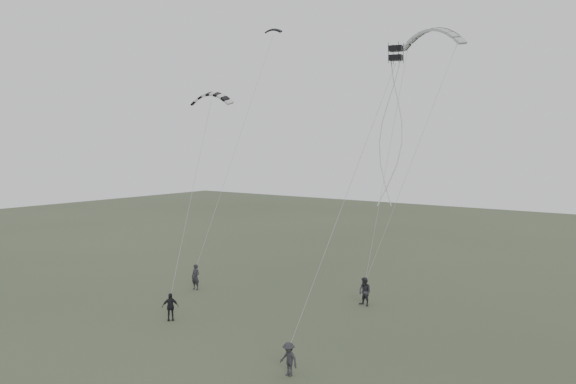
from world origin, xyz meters
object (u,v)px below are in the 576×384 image
Objects in this scene: flyer_far at (289,359)px; kite_box at (396,53)px; flyer_right at (365,292)px; flyer_center at (170,307)px; kite_pale_large at (432,30)px; flyer_left at (196,277)px; kite_striped at (211,94)px; kite_dark_small at (273,30)px.

kite_box is at bearing 79.13° from flyer_far.
kite_box is at bearing -37.24° from flyer_right.
kite_pale_large is (9.98, 13.84, 16.86)m from flyer_center.
kite_striped is at bearing -25.12° from flyer_left.
flyer_center is 23.99m from kite_pale_large.
flyer_center is (-7.70, -9.32, -0.10)m from flyer_right.
kite_dark_small reaches higher than flyer_left.
flyer_right is 12.09m from flyer_center.
kite_dark_small reaches higher than flyer_right.
kite_box is at bearing -31.83° from flyer_center.
kite_box reaches higher than flyer_right.
flyer_far is 1.15× the size of kite_dark_small.
flyer_right is at bearing 2.11° from flyer_center.
flyer_right is at bearing 5.68° from kite_striped.
kite_dark_small reaches higher than flyer_far.
flyer_right reaches higher than flyer_left.
kite_box reaches higher than flyer_far.
kite_pale_large reaches higher than kite_box.
flyer_far is at bearing -125.18° from kite_box.
flyer_far is 0.54× the size of kite_striped.
flyer_right is at bearing 110.55° from flyer_far.
kite_striped is at bearing 156.09° from flyer_far.
flyer_right is (11.60, 3.45, 0.01)m from flyer_left.
flyer_left is at bearing 158.23° from flyer_far.
flyer_left reaches higher than flyer_center.
flyer_right is 21.22m from kite_dark_small.
flyer_left is at bearing 140.43° from kite_striped.
kite_dark_small is at bearing -174.48° from kite_pale_large.
flyer_right is at bearing 10.85° from flyer_left.
flyer_center is at bearing -95.32° from kite_striped.
flyer_center is 2.27× the size of kite_box.
kite_pale_large is (12.55, 0.66, -1.40)m from kite_dark_small.
kite_dark_small is at bearing 131.34° from kite_box.
kite_box is (13.61, -1.31, 1.11)m from kite_striped.
flyer_far is at bearing -64.00° from flyer_right.
kite_pale_large reaches higher than flyer_right.
flyer_right is 2.56× the size of kite_box.
kite_pale_large is at bearing -18.31° from kite_dark_small.
flyer_left is 1.12× the size of flyer_center.
flyer_far is (2.52, -11.64, -0.15)m from flyer_right.
kite_striped is (-11.29, -8.88, -4.18)m from kite_pale_large.
flyer_left is 19.63m from kite_dark_small.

